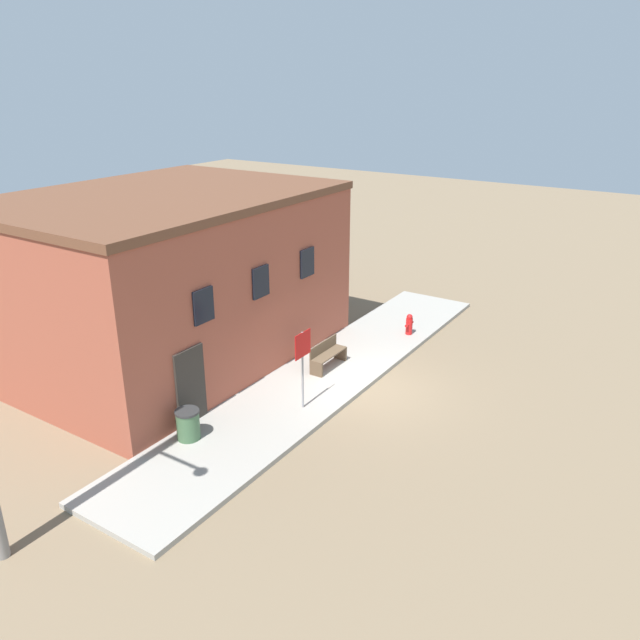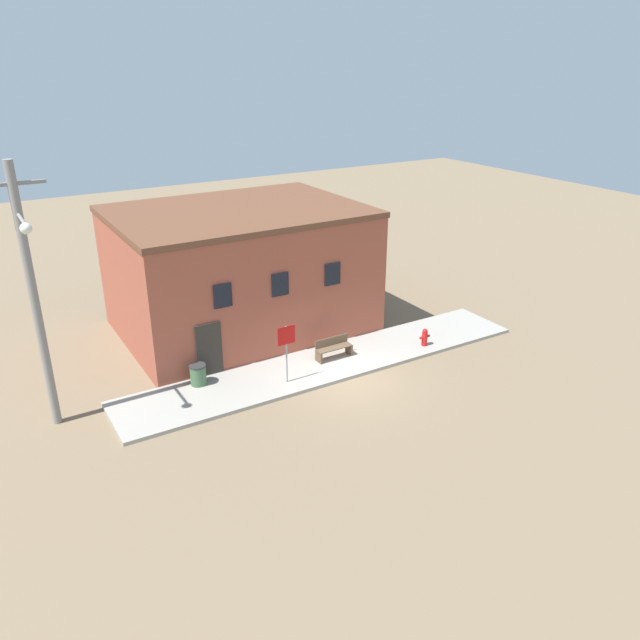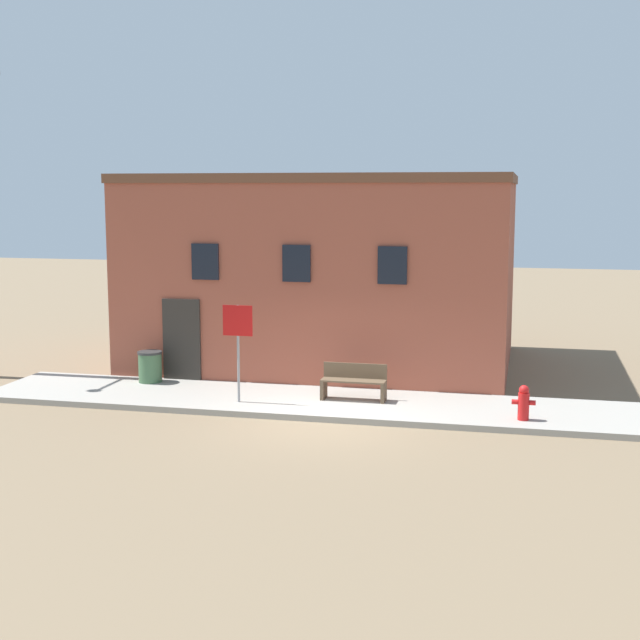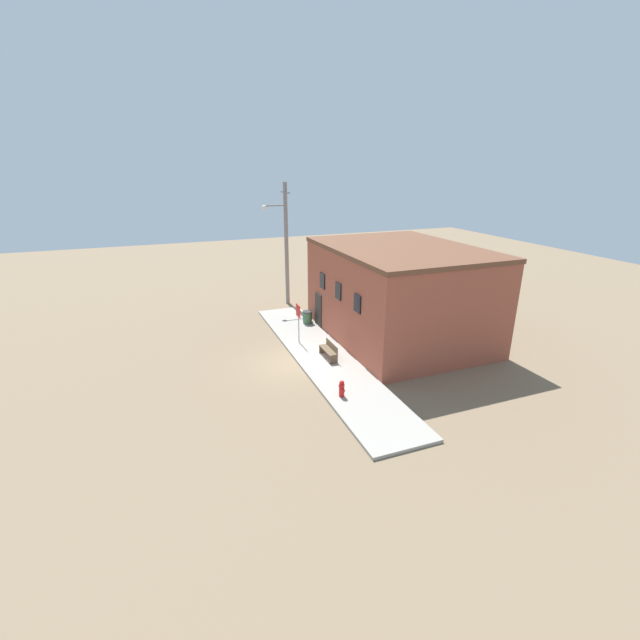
{
  "view_description": "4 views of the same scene",
  "coord_description": "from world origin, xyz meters",
  "px_view_note": "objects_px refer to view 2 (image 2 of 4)",
  "views": [
    {
      "loc": [
        -14.5,
        -7.71,
        8.56
      ],
      "look_at": [
        -0.39,
        1.44,
        2.0
      ],
      "focal_mm": 35.0,
      "sensor_mm": 36.0,
      "label": 1
    },
    {
      "loc": [
        -11.53,
        -17.02,
        11.17
      ],
      "look_at": [
        -0.39,
        1.44,
        2.0
      ],
      "focal_mm": 35.0,
      "sensor_mm": 36.0,
      "label": 2
    },
    {
      "loc": [
        4.18,
        -18.01,
        4.93
      ],
      "look_at": [
        -0.39,
        1.44,
        2.0
      ],
      "focal_mm": 50.0,
      "sensor_mm": 36.0,
      "label": 3
    },
    {
      "loc": [
        19.0,
        -6.02,
        9.48
      ],
      "look_at": [
        -0.39,
        1.44,
        2.0
      ],
      "focal_mm": 24.0,
      "sensor_mm": 36.0,
      "label": 4
    }
  ],
  "objects_px": {
    "utility_pole": "(34,295)",
    "trash_bin": "(198,374)",
    "stop_sign": "(286,343)",
    "fire_hydrant": "(425,337)",
    "bench": "(333,348)"
  },
  "relations": [
    {
      "from": "fire_hydrant",
      "to": "bench",
      "type": "height_order",
      "value": "bench"
    },
    {
      "from": "stop_sign",
      "to": "bench",
      "type": "xyz_separation_m",
      "value": [
        2.51,
        0.82,
        -1.15
      ]
    },
    {
      "from": "trash_bin",
      "to": "utility_pole",
      "type": "height_order",
      "value": "utility_pole"
    },
    {
      "from": "fire_hydrant",
      "to": "stop_sign",
      "type": "xyz_separation_m",
      "value": [
        -6.33,
        0.16,
        1.19
      ]
    },
    {
      "from": "fire_hydrant",
      "to": "stop_sign",
      "type": "height_order",
      "value": "stop_sign"
    },
    {
      "from": "trash_bin",
      "to": "utility_pole",
      "type": "bearing_deg",
      "value": 178.69
    },
    {
      "from": "trash_bin",
      "to": "stop_sign",
      "type": "bearing_deg",
      "value": -28.18
    },
    {
      "from": "stop_sign",
      "to": "utility_pole",
      "type": "relative_size",
      "value": 0.26
    },
    {
      "from": "utility_pole",
      "to": "trash_bin",
      "type": "bearing_deg",
      "value": -1.31
    },
    {
      "from": "trash_bin",
      "to": "utility_pole",
      "type": "xyz_separation_m",
      "value": [
        -4.86,
        0.11,
        3.99
      ]
    },
    {
      "from": "bench",
      "to": "utility_pole",
      "type": "relative_size",
      "value": 0.17
    },
    {
      "from": "bench",
      "to": "trash_bin",
      "type": "xyz_separation_m",
      "value": [
        -5.35,
        0.7,
        -0.02
      ]
    },
    {
      "from": "fire_hydrant",
      "to": "stop_sign",
      "type": "distance_m",
      "value": 6.44
    },
    {
      "from": "fire_hydrant",
      "to": "utility_pole",
      "type": "bearing_deg",
      "value": 172.72
    },
    {
      "from": "stop_sign",
      "to": "utility_pole",
      "type": "bearing_deg",
      "value": 168.02
    }
  ]
}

